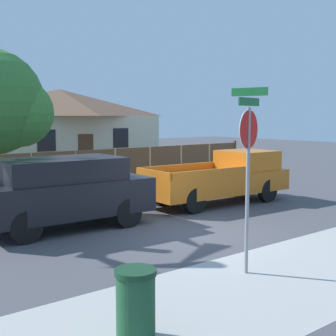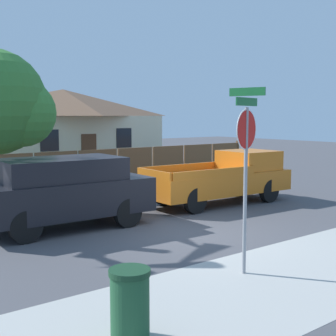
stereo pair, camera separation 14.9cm
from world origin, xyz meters
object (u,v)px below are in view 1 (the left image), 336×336
object	(u,v)px
orange_pickup	(222,178)
trash_bin	(136,304)
red_suv	(64,190)
house	(60,127)
stop_sign	(248,149)

from	to	relation	value
orange_pickup	trash_bin	xyz separation A→B (m)	(-7.98, -6.28, -0.37)
red_suv	trash_bin	size ratio (longest dim) A/B	4.69
house	orange_pickup	distance (m)	14.32
house	trash_bin	bearing A→B (deg)	-113.48
house	stop_sign	world-z (taller)	house
house	orange_pickup	world-z (taller)	house
stop_sign	red_suv	bearing A→B (deg)	85.86
red_suv	orange_pickup	xyz separation A→B (m)	(5.89, -0.01, -0.17)
stop_sign	trash_bin	bearing A→B (deg)	-179.68
house	stop_sign	size ratio (longest dim) A/B	3.09
trash_bin	house	bearing A→B (deg)	66.52
house	stop_sign	xyz separation A→B (m)	(-5.74, -19.62, 0.03)
trash_bin	red_suv	bearing A→B (deg)	71.57
house	stop_sign	distance (m)	20.44
house	red_suv	xyz separation A→B (m)	(-6.80, -14.20, -1.31)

